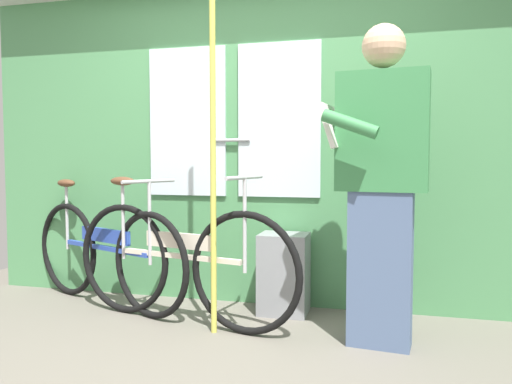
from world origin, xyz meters
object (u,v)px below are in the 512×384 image
object	(u,v)px
bicycle_leaning_behind	(105,253)
passenger_reading_newspaper	(380,178)
bicycle_near_door	(179,262)
handrail_pole	(213,144)
trash_bin_by_wall	(284,273)

from	to	relation	value
bicycle_leaning_behind	passenger_reading_newspaper	world-z (taller)	passenger_reading_newspaper
bicycle_near_door	handrail_pole	world-z (taller)	handrail_pole
bicycle_leaning_behind	passenger_reading_newspaper	xyz separation A→B (m)	(1.94, -0.33, 0.58)
bicycle_near_door	handrail_pole	bearing A→B (deg)	-10.32
trash_bin_by_wall	passenger_reading_newspaper	bearing A→B (deg)	-35.97
trash_bin_by_wall	handrail_pole	distance (m)	1.07
passenger_reading_newspaper	handrail_pole	distance (m)	1.00
passenger_reading_newspaper	handrail_pole	size ratio (longest dim) A/B	0.78
bicycle_near_door	handrail_pole	distance (m)	0.82
bicycle_near_door	trash_bin_by_wall	world-z (taller)	bicycle_near_door
trash_bin_by_wall	handrail_pole	world-z (taller)	handrail_pole
passenger_reading_newspaper	trash_bin_by_wall	xyz separation A→B (m)	(-0.64, 0.46, -0.68)
bicycle_near_door	trash_bin_by_wall	distance (m)	0.73
handrail_pole	passenger_reading_newspaper	bearing A→B (deg)	1.51
passenger_reading_newspaper	bicycle_leaning_behind	bearing A→B (deg)	-2.73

